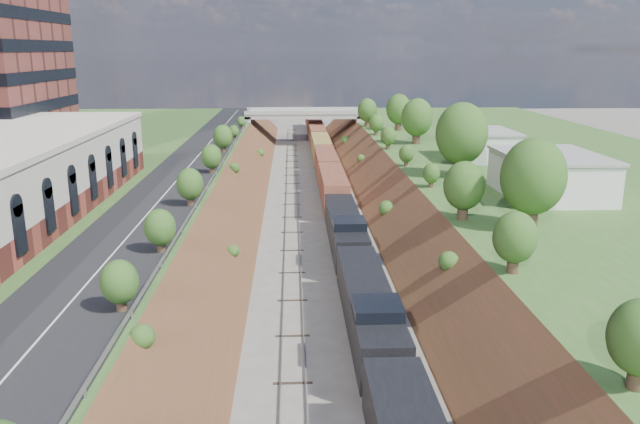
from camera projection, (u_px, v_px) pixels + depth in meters
platform_left at (18, 206)px, 69.25m from camera, size 44.00×180.00×5.00m
platform_right at (599, 200)px, 72.14m from camera, size 44.00×180.00×5.00m
embankment_left at (218, 225)px, 70.84m from camera, size 10.00×180.00×10.00m
embankment_right at (410, 223)px, 71.81m from camera, size 10.00×180.00×10.00m
rail_left_track at (292, 224)px, 71.19m from camera, size 1.58×180.00×0.18m
rail_right_track at (337, 223)px, 71.42m from camera, size 1.58×180.00×0.18m
road at (176, 182)px, 69.37m from camera, size 8.00×180.00×0.10m
guardrail at (212, 178)px, 69.23m from camera, size 0.10×171.00×0.70m
overpass at (304, 121)px, 130.00m from camera, size 24.50×8.30×7.40m
white_building_near at (550, 176)px, 62.85m from camera, size 9.00×12.00×4.00m
white_building_far at (481, 146)px, 84.14m from camera, size 8.00×10.00×3.60m
tree_right_large at (533, 177)px, 50.37m from camera, size 5.25×5.25×7.61m
tree_left_crest at (103, 311)px, 30.37m from camera, size 2.45×2.45×3.55m
freight_train at (327, 166)px, 92.29m from camera, size 3.01×153.41×4.55m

